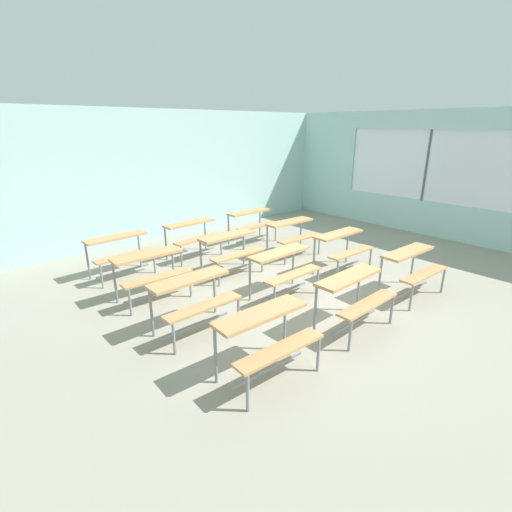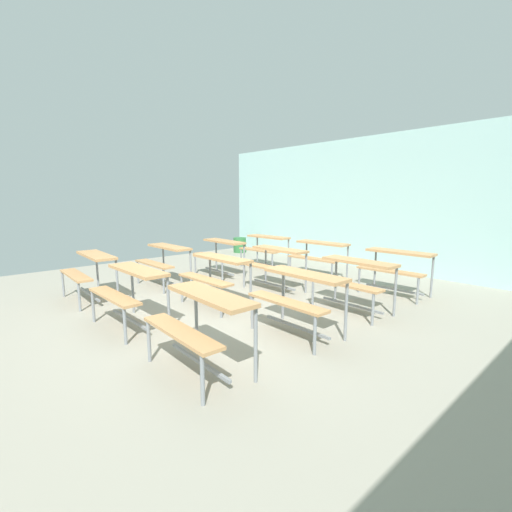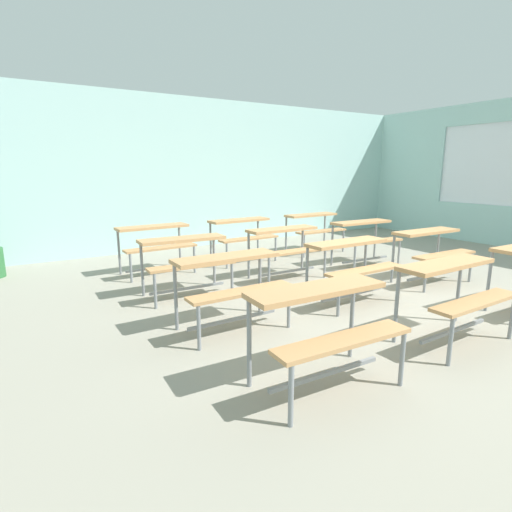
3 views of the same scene
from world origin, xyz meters
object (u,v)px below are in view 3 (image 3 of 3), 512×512
at_px(desk_bench_r0c1, 456,283).
at_px(desk_bench_r2c2, 365,232).
at_px(desk_bench_r1c1, 353,257).
at_px(desk_bench_r1c2, 432,244).
at_px(desk_bench_r2c0, 186,253).
at_px(desk_bench_r3c2, 314,223).
at_px(desk_bench_r3c1, 243,230).
at_px(desk_bench_r3c0, 156,238).
at_px(desk_bench_r0c0, 325,314).
at_px(desk_bench_r1c0, 231,275).
at_px(desk_bench_r2c1, 286,241).

relative_size(desk_bench_r0c1, desk_bench_r2c2, 0.99).
xyz_separation_m(desk_bench_r1c1, desk_bench_r1c2, (1.60, 0.04, 0.00)).
distance_m(desk_bench_r2c0, desk_bench_r2c2, 3.20).
bearing_deg(desk_bench_r3c2, desk_bench_r3c1, 178.51).
bearing_deg(desk_bench_r2c0, desk_bench_r3c0, 90.45).
xyz_separation_m(desk_bench_r2c0, desk_bench_r2c2, (3.20, -0.00, 0.00)).
bearing_deg(desk_bench_r1c1, desk_bench_r0c0, -141.20).
bearing_deg(desk_bench_r2c2, desk_bench_r3c2, 92.70).
bearing_deg(desk_bench_r2c0, desk_bench_r3c2, 23.70).
bearing_deg(desk_bench_r1c2, desk_bench_r3c2, 92.06).
relative_size(desk_bench_r0c0, desk_bench_r3c1, 0.99).
height_order(desk_bench_r0c0, desk_bench_r0c1, same).
distance_m(desk_bench_r0c1, desk_bench_r1c1, 1.33).
bearing_deg(desk_bench_r2c2, desk_bench_r0c1, -119.18).
height_order(desk_bench_r3c0, desk_bench_r3c1, same).
bearing_deg(desk_bench_r0c0, desk_bench_r1c1, 41.90).
xyz_separation_m(desk_bench_r0c1, desk_bench_r1c0, (-1.65, 1.35, 0.00)).
height_order(desk_bench_r0c0, desk_bench_r2c1, same).
relative_size(desk_bench_r0c0, desk_bench_r1c1, 1.01).
xyz_separation_m(desk_bench_r2c1, desk_bench_r3c2, (1.59, 1.28, 0.00)).
relative_size(desk_bench_r0c0, desk_bench_r2c0, 1.01).
bearing_deg(desk_bench_r1c1, desk_bench_r2c0, 140.87).
relative_size(desk_bench_r0c0, desk_bench_r2c1, 1.02).
bearing_deg(desk_bench_r1c0, desk_bench_r3c0, 88.45).
bearing_deg(desk_bench_r1c0, desk_bench_r2c1, 38.24).
relative_size(desk_bench_r1c0, desk_bench_r3c0, 0.98).
height_order(desk_bench_r1c1, desk_bench_r2c0, same).
distance_m(desk_bench_r2c1, desk_bench_r2c2, 1.61).
xyz_separation_m(desk_bench_r1c0, desk_bench_r2c0, (0.02, 1.27, 0.00)).
xyz_separation_m(desk_bench_r0c0, desk_bench_r3c1, (1.53, 3.92, 0.00)).
bearing_deg(desk_bench_r0c0, desk_bench_r2c0, 93.17).
relative_size(desk_bench_r0c0, desk_bench_r3c2, 1.01).
distance_m(desk_bench_r0c0, desk_bench_r3c2, 5.01).
distance_m(desk_bench_r0c0, desk_bench_r2c0, 2.60).
bearing_deg(desk_bench_r2c0, desk_bench_r0c1, -56.70).
distance_m(desk_bench_r1c1, desk_bench_r1c2, 1.60).
xyz_separation_m(desk_bench_r2c0, desk_bench_r2c1, (1.59, 0.03, 0.00)).
distance_m(desk_bench_r0c0, desk_bench_r0c1, 1.58).
bearing_deg(desk_bench_r1c0, desk_bench_r3c1, 57.65).
bearing_deg(desk_bench_r0c1, desk_bench_r3c2, 67.32).
height_order(desk_bench_r0c0, desk_bench_r3c0, same).
distance_m(desk_bench_r0c0, desk_bench_r1c2, 3.46).
distance_m(desk_bench_r1c1, desk_bench_r2c0, 2.08).
distance_m(desk_bench_r1c2, desk_bench_r2c0, 3.46).
xyz_separation_m(desk_bench_r0c1, desk_bench_r2c0, (-1.63, 2.61, 0.00)).
bearing_deg(desk_bench_r3c1, desk_bench_r0c1, -92.18).
height_order(desk_bench_r1c2, desk_bench_r2c1, same).
xyz_separation_m(desk_bench_r2c1, desk_bench_r2c2, (1.61, -0.03, 0.00)).
bearing_deg(desk_bench_r1c2, desk_bench_r0c1, -138.39).
relative_size(desk_bench_r1c0, desk_bench_r2c2, 0.99).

